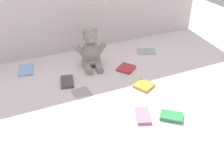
# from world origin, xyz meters

# --- Properties ---
(ground_plane) EXTENTS (3.20, 3.20, 0.00)m
(ground_plane) POSITION_xyz_m (0.00, 0.00, 0.00)
(ground_plane) COLOR silver
(teddy_bear) EXTENTS (0.20, 0.19, 0.24)m
(teddy_bear) POSITION_xyz_m (-0.01, 0.20, 0.09)
(teddy_bear) COLOR gray
(teddy_bear) RESTS_ON ground_plane
(book_case_0) EXTENTS (0.12, 0.12, 0.01)m
(book_case_0) POSITION_xyz_m (0.17, -0.14, 0.01)
(book_case_0) COLOR gold
(book_case_0) RESTS_ON ground_plane
(book_case_1) EXTENTS (0.09, 0.13, 0.02)m
(book_case_1) POSITION_xyz_m (-0.20, 0.07, 0.01)
(book_case_1) COLOR #4D4642
(book_case_1) RESTS_ON ground_plane
(book_case_2) EXTENTS (0.10, 0.10, 0.01)m
(book_case_2) POSITION_xyz_m (-0.16, -0.06, 0.00)
(book_case_2) COLOR #A09192
(book_case_2) RESTS_ON ground_plane
(book_case_3) EXTENTS (0.13, 0.13, 0.02)m
(book_case_3) POSITION_xyz_m (0.17, 0.06, 0.01)
(book_case_3) COLOR #BE3036
(book_case_3) RESTS_ON ground_plane
(book_case_4) EXTENTS (0.10, 0.13, 0.01)m
(book_case_4) POSITION_xyz_m (0.04, -0.35, 0.01)
(book_case_4) COLOR #C06C8A
(book_case_4) RESTS_ON ground_plane
(book_case_5) EXTENTS (0.12, 0.12, 0.02)m
(book_case_5) POSITION_xyz_m (0.16, -0.41, 0.01)
(book_case_5) COLOR #338E4F
(book_case_5) RESTS_ON ground_plane
(book_case_6) EXTENTS (0.10, 0.14, 0.01)m
(book_case_6) POSITION_xyz_m (-0.39, 0.29, 0.01)
(book_case_6) COLOR #8DB0E0
(book_case_6) RESTS_ON ground_plane
(book_case_7) EXTENTS (0.15, 0.13, 0.01)m
(book_case_7) POSITION_xyz_m (0.40, 0.22, 0.00)
(book_case_7) COLOR #9BA2A4
(book_case_7) RESTS_ON ground_plane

